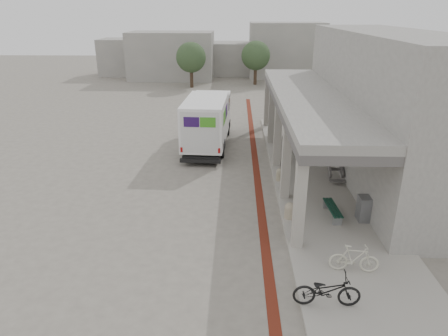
{
  "coord_description": "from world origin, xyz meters",
  "views": [
    {
      "loc": [
        -0.11,
        -15.81,
        7.95
      ],
      "look_at": [
        -0.6,
        0.14,
        1.6
      ],
      "focal_mm": 32.0,
      "sensor_mm": 36.0,
      "label": 1
    }
  ],
  "objects_px": {
    "bicycle_black": "(327,290)",
    "bicycle_cream": "(354,258)",
    "fedex_truck": "(208,120)",
    "utility_cabinet": "(364,208)",
    "bench": "(333,210)"
  },
  "relations": [
    {
      "from": "bench",
      "to": "bicycle_cream",
      "type": "relative_size",
      "value": 1.12
    },
    {
      "from": "fedex_truck",
      "to": "bicycle_black",
      "type": "height_order",
      "value": "fedex_truck"
    },
    {
      "from": "bench",
      "to": "bicycle_black",
      "type": "xyz_separation_m",
      "value": [
        -1.34,
        -5.29,
        0.21
      ]
    },
    {
      "from": "fedex_truck",
      "to": "utility_cabinet",
      "type": "relative_size",
      "value": 7.41
    },
    {
      "from": "fedex_truck",
      "to": "bicycle_cream",
      "type": "relative_size",
      "value": 4.77
    },
    {
      "from": "bicycle_black",
      "to": "bicycle_cream",
      "type": "distance_m",
      "value": 2.01
    },
    {
      "from": "fedex_truck",
      "to": "bicycle_cream",
      "type": "xyz_separation_m",
      "value": [
        5.54,
        -12.81,
        -1.08
      ]
    },
    {
      "from": "fedex_truck",
      "to": "utility_cabinet",
      "type": "xyz_separation_m",
      "value": [
        6.84,
        -9.41,
        -1.05
      ]
    },
    {
      "from": "bicycle_black",
      "to": "bicycle_cream",
      "type": "height_order",
      "value": "bicycle_black"
    },
    {
      "from": "fedex_truck",
      "to": "bicycle_black",
      "type": "relative_size",
      "value": 3.93
    },
    {
      "from": "fedex_truck",
      "to": "bicycle_cream",
      "type": "height_order",
      "value": "fedex_truck"
    },
    {
      "from": "bench",
      "to": "utility_cabinet",
      "type": "height_order",
      "value": "utility_cabinet"
    },
    {
      "from": "bicycle_black",
      "to": "bicycle_cream",
      "type": "xyz_separation_m",
      "value": [
        1.2,
        1.62,
        -0.03
      ]
    },
    {
      "from": "utility_cabinet",
      "to": "bicycle_black",
      "type": "xyz_separation_m",
      "value": [
        -2.5,
        -5.02,
        -0.0
      ]
    },
    {
      "from": "bench",
      "to": "bicycle_black",
      "type": "bearing_deg",
      "value": -107.44
    }
  ]
}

